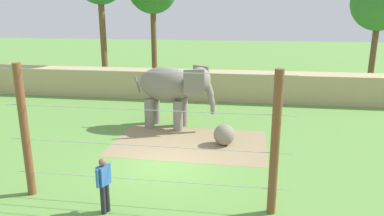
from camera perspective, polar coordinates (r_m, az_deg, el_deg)
name	(u,v)px	position (r m, az deg, el deg)	size (l,w,h in m)	color
ground_plane	(166,165)	(13.83, -4.14, -8.97)	(120.00, 120.00, 0.00)	#609342
dirt_patch	(189,143)	(16.00, -0.40, -5.50)	(6.67, 4.24, 0.01)	#937F5B
embankment_wall	(202,85)	(23.93, 1.58, 3.67)	(36.00, 1.80, 1.81)	tan
elephant	(172,87)	(17.63, -3.16, 3.30)	(4.14, 1.94, 3.08)	gray
enrichment_ball	(224,135)	(15.70, 5.07, -4.21)	(0.91, 0.91, 0.91)	gray
cable_fence	(143,137)	(10.56, -7.65, -4.60)	(8.43, 0.25, 4.17)	brown
zookeeper	(104,183)	(10.72, -13.67, -11.38)	(0.34, 0.59, 1.67)	#232328
tree_behind_wall	(380,2)	(30.46, 27.44, 14.59)	(4.02, 4.02, 8.40)	brown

